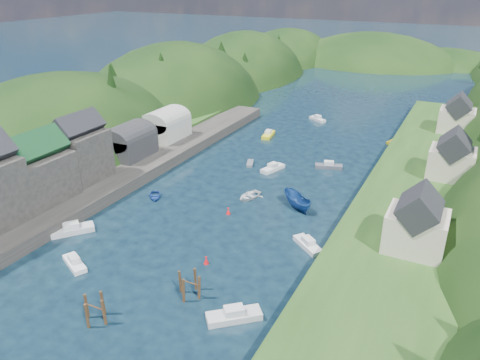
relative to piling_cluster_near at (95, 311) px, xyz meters
The scene contains 15 objects.
ground 53.66m from the piling_cluster_near, 88.94° to the left, with size 600.00×600.00×0.00m, color black.
hillside_left 90.59m from the piling_cluster_near, 119.23° to the left, with size 44.00×245.56×52.00m.
far_hills 178.07m from the piling_cluster_near, 89.29° to the left, with size 103.00×68.00×44.00m.
hill_trees 69.42m from the piling_cluster_near, 89.13° to the left, with size 90.80×151.58×12.08m.
quay_left 32.99m from the piling_cluster_near, 134.23° to the left, with size 12.00×110.00×2.00m, color #2D2B28.
terrace_left_grass 38.20m from the piling_cluster_near, 141.77° to the left, with size 12.00×110.00×2.50m, color #234719.
quayside_buildings 27.58m from the piling_cluster_near, 158.15° to the left, with size 8.00×35.84×12.90m.
boat_sheds 49.60m from the piling_cluster_near, 120.39° to the left, with size 7.00×21.00×7.50m.
terrace_right 50.79m from the piling_cluster_near, 59.23° to the left, with size 16.00×120.00×2.40m, color #234719.
right_bank_cottages 59.69m from the piling_cluster_near, 60.85° to the left, with size 9.00×59.24×8.41m.
piling_cluster_near is the anchor object (origin of this frame).
piling_cluster_far 10.37m from the piling_cluster_near, 50.95° to the left, with size 3.00×2.82×3.55m.
channel_buoy_near 15.22m from the piling_cluster_near, 71.06° to the left, with size 0.70×0.70×1.10m.
channel_buoy_far 27.48m from the piling_cluster_near, 87.70° to the left, with size 0.70×0.70×1.10m.
moored_boats 23.63m from the piling_cluster_near, 88.24° to the left, with size 37.59×97.63×2.47m.
Camera 1 is at (30.24, -31.80, 33.57)m, focal length 35.00 mm.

